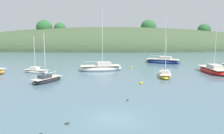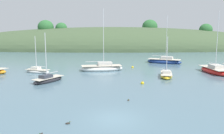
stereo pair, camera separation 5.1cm
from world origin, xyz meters
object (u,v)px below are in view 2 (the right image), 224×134
at_px(sailboat_white_near, 165,75).
at_px(sailboat_yellow_far, 101,68).
at_px(sailboat_navy_dinghy, 163,61).
at_px(mooring_buoy_channel, 141,83).
at_px(duck_lone_right, 127,100).
at_px(mooring_buoy_inner, 131,67).
at_px(sailboat_orange_cutter, 47,80).
at_px(sailboat_grey_yawl, 36,71).
at_px(sailboat_black_sloop, 213,70).
at_px(duck_lone_left, 67,123).

distance_m(sailboat_white_near, sailboat_yellow_far, 12.11).
relative_size(sailboat_navy_dinghy, mooring_buoy_channel, 20.32).
bearing_deg(duck_lone_right, mooring_buoy_inner, 83.77).
bearing_deg(sailboat_orange_cutter, sailboat_navy_dinghy, 43.78).
bearing_deg(sailboat_yellow_far, mooring_buoy_channel, -61.92).
xyz_separation_m(sailboat_grey_yawl, sailboat_yellow_far, (11.08, 2.35, 0.16)).
bearing_deg(sailboat_navy_dinghy, sailboat_grey_yawl, -153.10).
xyz_separation_m(sailboat_black_sloop, sailboat_yellow_far, (-19.47, 2.66, 0.01)).
bearing_deg(sailboat_navy_dinghy, sailboat_white_near, -101.95).
xyz_separation_m(sailboat_orange_cutter, duck_lone_left, (5.68, -14.89, -0.28)).
bearing_deg(sailboat_orange_cutter, sailboat_grey_yawl, 117.73).
xyz_separation_m(sailboat_orange_cutter, sailboat_navy_dinghy, (21.01, 20.13, 0.13)).
height_order(sailboat_navy_dinghy, mooring_buoy_inner, sailboat_navy_dinghy).
height_order(sailboat_black_sloop, mooring_buoy_inner, sailboat_black_sloop).
xyz_separation_m(sailboat_yellow_far, duck_lone_left, (-1.46, -24.72, -0.41)).
relative_size(mooring_buoy_channel, mooring_buoy_inner, 1.00).
bearing_deg(sailboat_black_sloop, mooring_buoy_channel, -147.70).
relative_size(sailboat_orange_cutter, sailboat_white_near, 1.09).
xyz_separation_m(mooring_buoy_inner, duck_lone_right, (-2.40, -22.01, -0.07)).
xyz_separation_m(sailboat_orange_cutter, sailboat_yellow_far, (7.14, 9.83, 0.13)).
relative_size(mooring_buoy_channel, duck_lone_left, 1.27).
xyz_separation_m(sailboat_grey_yawl, sailboat_white_near, (21.43, -3.93, 0.03)).
relative_size(mooring_buoy_channel, duck_lone_right, 1.29).
relative_size(sailboat_grey_yawl, mooring_buoy_inner, 11.97).
relative_size(sailboat_orange_cutter, sailboat_yellow_far, 0.62).
xyz_separation_m(sailboat_grey_yawl, sailboat_navy_dinghy, (24.94, 12.65, 0.15)).
bearing_deg(mooring_buoy_inner, sailboat_yellow_far, -151.17).
relative_size(sailboat_yellow_far, mooring_buoy_inner, 21.19).
bearing_deg(sailboat_white_near, sailboat_orange_cutter, -168.52).
relative_size(sailboat_navy_dinghy, mooring_buoy_inner, 20.32).
relative_size(sailboat_black_sloop, mooring_buoy_inner, 19.85).
bearing_deg(mooring_buoy_channel, mooring_buoy_inner, 90.11).
bearing_deg(sailboat_black_sloop, duck_lone_left, -133.49).
relative_size(sailboat_navy_dinghy, sailboat_black_sloop, 1.02).
height_order(mooring_buoy_channel, duck_lone_right, mooring_buoy_channel).
bearing_deg(sailboat_navy_dinghy, sailboat_orange_cutter, -136.22).
distance_m(sailboat_black_sloop, mooring_buoy_channel, 15.97).
bearing_deg(duck_lone_left, duck_lone_right, 50.09).
height_order(sailboat_grey_yawl, sailboat_orange_cutter, sailboat_orange_cutter).
distance_m(sailboat_black_sloop, duck_lone_left, 30.41).
height_order(sailboat_orange_cutter, duck_lone_left, sailboat_orange_cutter).
xyz_separation_m(duck_lone_left, duck_lone_right, (5.00, 5.98, 0.00)).
bearing_deg(mooring_buoy_inner, sailboat_black_sloop, -23.69).
relative_size(sailboat_white_near, duck_lone_right, 15.41).
distance_m(sailboat_grey_yawl, sailboat_black_sloop, 30.54).
distance_m(sailboat_grey_yawl, duck_lone_right, 21.96).
bearing_deg(sailboat_yellow_far, sailboat_white_near, -31.20).
relative_size(sailboat_grey_yawl, sailboat_orange_cutter, 0.92).
xyz_separation_m(sailboat_white_near, duck_lone_right, (-6.81, -12.46, -0.29)).
relative_size(mooring_buoy_inner, duck_lone_left, 1.27).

